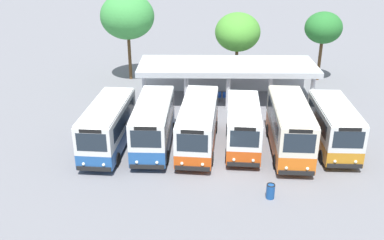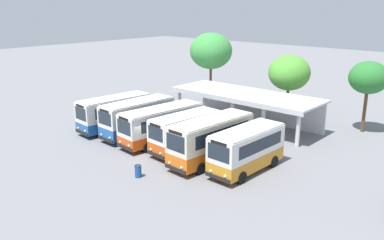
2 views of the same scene
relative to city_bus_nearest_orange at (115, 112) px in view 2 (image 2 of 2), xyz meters
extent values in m
plane|color=slate|center=(7.07, -2.12, -1.82)|extent=(180.00, 180.00, 0.00)
cylinder|color=black|center=(0.93, -2.34, -1.37)|extent=(0.28, 0.91, 0.90)
cylinder|color=black|center=(-1.26, -2.19, -1.37)|extent=(0.28, 0.91, 0.90)
cylinder|color=black|center=(1.26, 2.22, -1.37)|extent=(0.28, 0.91, 0.90)
cylinder|color=black|center=(-0.93, 2.37, -1.37)|extent=(0.28, 0.91, 0.90)
cube|color=#23569E|center=(0.00, 0.01, -0.95)|extent=(2.82, 7.52, 0.98)
cube|color=silver|center=(0.00, 0.01, 0.45)|extent=(2.82, 7.52, 1.82)
cube|color=silver|center=(0.00, 0.01, 1.42)|extent=(2.74, 7.29, 0.12)
cube|color=black|center=(-0.26, -3.69, -1.30)|extent=(2.19, 0.26, 0.28)
cube|color=#1E2833|center=(-0.26, -3.65, 0.50)|extent=(1.88, 0.18, 1.18)
cube|color=black|center=(-0.26, -3.65, 1.24)|extent=(1.38, 0.15, 0.24)
cube|color=#1E2833|center=(1.14, 0.03, 0.50)|extent=(0.46, 5.89, 1.00)
cube|color=#1E2833|center=(-1.13, 0.20, 0.50)|extent=(0.46, 5.89, 1.00)
sphere|color=#EAEACC|center=(0.37, -3.73, -0.99)|extent=(0.20, 0.20, 0.20)
sphere|color=#EAEACC|center=(-0.89, -3.64, -0.99)|extent=(0.20, 0.20, 0.20)
cylinder|color=black|center=(4.12, -2.00, -1.37)|extent=(0.24, 0.91, 0.90)
cylinder|color=black|center=(1.93, -1.95, -1.37)|extent=(0.24, 0.91, 0.90)
cylinder|color=black|center=(4.24, 2.53, -1.37)|extent=(0.24, 0.91, 0.90)
cylinder|color=black|center=(2.05, 2.59, -1.37)|extent=(0.24, 0.91, 0.90)
cube|color=#23569E|center=(3.09, 0.29, -0.88)|extent=(2.49, 7.37, 1.11)
cube|color=silver|center=(3.09, 0.29, 0.55)|extent=(2.49, 7.37, 1.76)
cube|color=silver|center=(3.09, 0.29, 1.49)|extent=(2.41, 7.15, 0.12)
cube|color=black|center=(2.99, -3.39, -1.30)|extent=(2.18, 0.16, 0.28)
cube|color=#1E2833|center=(2.99, -3.35, 0.60)|extent=(1.88, 0.10, 1.14)
cube|color=black|center=(2.99, -3.35, 1.31)|extent=(1.37, 0.09, 0.24)
cube|color=#1E2833|center=(4.22, 0.36, 0.60)|extent=(0.20, 5.85, 0.97)
cube|color=#1E2833|center=(1.95, 0.42, 0.60)|extent=(0.20, 5.85, 0.97)
sphere|color=#EAEACC|center=(3.62, -3.40, -0.99)|extent=(0.20, 0.20, 0.20)
sphere|color=#EAEACC|center=(2.36, -3.37, -0.99)|extent=(0.20, 0.20, 0.20)
cylinder|color=black|center=(7.05, -2.11, -1.37)|extent=(0.30, 0.92, 0.90)
cylinder|color=black|center=(4.84, -1.91, -1.37)|extent=(0.30, 0.92, 0.90)
cylinder|color=black|center=(7.50, 2.81, -1.37)|extent=(0.30, 0.92, 0.90)
cylinder|color=black|center=(5.29, 3.01, -1.37)|extent=(0.30, 0.92, 0.90)
cube|color=#D14C14|center=(6.17, 0.45, -0.98)|extent=(3.03, 8.16, 0.92)
cube|color=silver|center=(6.17, 0.45, 0.38)|extent=(3.03, 8.16, 1.80)
cube|color=silver|center=(6.17, 0.45, 1.34)|extent=(2.94, 7.91, 0.12)
cube|color=black|center=(5.81, -3.55, -1.30)|extent=(2.20, 0.30, 0.28)
cube|color=#1E2833|center=(5.81, -3.51, 0.43)|extent=(1.90, 0.22, 1.17)
cube|color=black|center=(5.81, -3.51, 1.16)|extent=(1.39, 0.18, 0.24)
cube|color=#1E2833|center=(7.32, 0.45, 0.43)|extent=(0.61, 6.36, 0.99)
cube|color=#1E2833|center=(5.03, 0.65, 0.43)|extent=(0.61, 6.36, 0.99)
sphere|color=#EAEACC|center=(6.44, -3.60, -0.99)|extent=(0.20, 0.20, 0.20)
sphere|color=#EAEACC|center=(5.17, -3.49, -0.99)|extent=(0.20, 0.20, 0.20)
cylinder|color=black|center=(10.15, -1.84, -1.37)|extent=(0.29, 0.91, 0.90)
cylinder|color=black|center=(8.07, -1.68, -1.37)|extent=(0.29, 0.91, 0.90)
cylinder|color=black|center=(10.44, 2.17, -1.37)|extent=(0.29, 0.91, 0.90)
cylinder|color=black|center=(8.36, 2.33, -1.37)|extent=(0.29, 0.91, 0.90)
cube|color=#D14C14|center=(9.25, 0.24, -0.94)|extent=(2.65, 6.63, 1.01)
cube|color=white|center=(9.25, 0.24, 0.41)|extent=(2.65, 6.63, 1.69)
cube|color=white|center=(9.25, 0.24, 1.32)|extent=(2.57, 6.43, 0.12)
cube|color=black|center=(9.02, -3.02, -1.30)|extent=(2.08, 0.25, 0.28)
cube|color=#1E2833|center=(9.02, -2.98, 0.46)|extent=(1.79, 0.18, 1.10)
cube|color=black|center=(9.02, -2.98, 1.14)|extent=(1.31, 0.15, 0.24)
cube|color=#1E2833|center=(10.34, 0.27, 0.46)|extent=(0.42, 5.18, 0.93)
cube|color=#1E2833|center=(8.18, 0.42, 0.46)|extent=(0.42, 5.18, 0.93)
sphere|color=#EAEACC|center=(9.62, -3.05, -0.99)|extent=(0.20, 0.20, 0.20)
sphere|color=#EAEACC|center=(8.42, -2.97, -0.99)|extent=(0.20, 0.20, 0.20)
cylinder|color=black|center=(13.32, -2.58, -1.37)|extent=(0.26, 0.91, 0.90)
cylinder|color=black|center=(11.12, -2.47, -1.37)|extent=(0.26, 0.91, 0.90)
cylinder|color=black|center=(13.55, 2.14, -1.37)|extent=(0.26, 0.91, 0.90)
cylinder|color=black|center=(11.36, 2.25, -1.37)|extent=(0.26, 0.91, 0.90)
cube|color=orange|center=(12.34, -0.17, -0.88)|extent=(2.68, 7.73, 1.12)
cube|color=beige|center=(12.34, -0.17, 0.63)|extent=(2.68, 7.73, 1.90)
cube|color=beige|center=(12.34, -0.17, 1.64)|extent=(2.60, 7.49, 0.12)
cube|color=black|center=(12.15, -4.00, -1.30)|extent=(2.18, 0.21, 0.28)
cube|color=#1E2833|center=(12.15, -3.96, 0.68)|extent=(1.88, 0.14, 1.23)
cube|color=black|center=(12.15, -3.96, 1.46)|extent=(1.38, 0.12, 0.24)
cube|color=#1E2833|center=(13.48, -0.12, 0.68)|extent=(0.35, 6.09, 1.04)
cube|color=#1E2833|center=(11.21, -0.01, 0.68)|extent=(0.35, 6.09, 1.04)
sphere|color=#EAEACC|center=(12.78, -4.02, -0.99)|extent=(0.20, 0.20, 0.20)
sphere|color=#EAEACC|center=(11.52, -3.96, -0.99)|extent=(0.20, 0.20, 0.20)
cylinder|color=black|center=(16.47, -1.87, -1.37)|extent=(0.24, 0.91, 0.90)
cylinder|color=black|center=(14.26, -1.81, -1.37)|extent=(0.24, 0.91, 0.90)
cylinder|color=black|center=(16.58, 2.21, -1.37)|extent=(0.24, 0.91, 0.90)
cylinder|color=black|center=(14.37, 2.27, -1.37)|extent=(0.24, 0.91, 0.90)
cube|color=orange|center=(15.42, 0.20, -0.93)|extent=(2.49, 6.64, 1.02)
cube|color=silver|center=(15.42, 0.20, 0.44)|extent=(2.49, 6.64, 1.74)
cube|color=silver|center=(15.42, 0.20, 1.37)|extent=(2.41, 6.44, 0.12)
cube|color=black|center=(15.34, -3.12, -1.30)|extent=(2.20, 0.16, 0.28)
cube|color=#1E2833|center=(15.34, -3.07, 0.49)|extent=(1.90, 0.10, 1.13)
cube|color=black|center=(15.34, -3.07, 1.19)|extent=(1.39, 0.09, 0.24)
cube|color=#1E2833|center=(16.57, 0.27, 0.49)|extent=(0.18, 5.26, 0.96)
cube|color=#1E2833|center=(14.28, 0.33, 0.49)|extent=(0.18, 5.26, 0.96)
sphere|color=#EAEACC|center=(15.97, -3.12, -0.99)|extent=(0.20, 0.20, 0.20)
sphere|color=#EAEACC|center=(14.70, -3.09, -0.99)|extent=(0.20, 0.20, 0.20)
cylinder|color=silver|center=(1.63, 7.50, -0.22)|extent=(0.36, 0.36, 3.20)
cylinder|color=silver|center=(5.15, 7.50, -0.22)|extent=(0.36, 0.36, 3.20)
cylinder|color=silver|center=(8.68, 7.50, -0.22)|extent=(0.36, 0.36, 3.20)
cylinder|color=silver|center=(12.21, 7.50, -0.22)|extent=(0.36, 0.36, 3.20)
cylinder|color=silver|center=(15.74, 7.50, -0.22)|extent=(0.36, 0.36, 3.20)
cube|color=silver|center=(8.68, 12.12, -0.22)|extent=(14.91, 0.20, 3.20)
cube|color=silver|center=(8.68, 9.71, 1.48)|extent=(15.41, 5.52, 0.20)
cube|color=silver|center=(8.68, 7.00, 1.24)|extent=(15.41, 0.10, 0.28)
cylinder|color=slate|center=(7.59, 9.13, -1.60)|extent=(0.03, 0.03, 0.44)
cylinder|color=slate|center=(7.24, 9.12, -1.60)|extent=(0.03, 0.03, 0.44)
cylinder|color=slate|center=(7.59, 9.48, -1.60)|extent=(0.03, 0.03, 0.44)
cylinder|color=slate|center=(7.23, 9.47, -1.60)|extent=(0.03, 0.03, 0.44)
cube|color=#1E4CB2|center=(7.41, 9.30, -1.36)|extent=(0.45, 0.45, 0.04)
cube|color=#1E4CB2|center=(7.41, 9.50, -1.16)|extent=(0.44, 0.05, 0.40)
cylinder|color=slate|center=(8.18, 9.13, -1.60)|extent=(0.03, 0.03, 0.44)
cylinder|color=slate|center=(7.83, 9.13, -1.60)|extent=(0.03, 0.03, 0.44)
cylinder|color=slate|center=(8.17, 9.48, -1.60)|extent=(0.03, 0.03, 0.44)
cylinder|color=slate|center=(7.82, 9.48, -1.60)|extent=(0.03, 0.03, 0.44)
cube|color=#1E4CB2|center=(8.00, 9.31, -1.36)|extent=(0.45, 0.45, 0.04)
cube|color=#1E4CB2|center=(8.00, 9.50, -1.16)|extent=(0.44, 0.05, 0.40)
cylinder|color=slate|center=(8.77, 9.10, -1.60)|extent=(0.03, 0.03, 0.44)
cylinder|color=slate|center=(8.41, 9.09, -1.60)|extent=(0.03, 0.03, 0.44)
cylinder|color=slate|center=(8.76, 9.45, -1.60)|extent=(0.03, 0.03, 0.44)
cylinder|color=slate|center=(8.41, 9.44, -1.60)|extent=(0.03, 0.03, 0.44)
cube|color=#1E4CB2|center=(8.59, 9.27, -1.36)|extent=(0.45, 0.45, 0.04)
cube|color=#1E4CB2|center=(8.58, 9.47, -1.16)|extent=(0.44, 0.05, 0.40)
cylinder|color=slate|center=(9.35, 9.16, -1.60)|extent=(0.03, 0.03, 0.44)
cylinder|color=slate|center=(9.00, 9.15, -1.60)|extent=(0.03, 0.03, 0.44)
cylinder|color=slate|center=(9.35, 9.51, -1.60)|extent=(0.03, 0.03, 0.44)
cylinder|color=slate|center=(8.99, 9.50, -1.60)|extent=(0.03, 0.03, 0.44)
cube|color=#1E4CB2|center=(9.17, 9.33, -1.36)|extent=(0.45, 0.45, 0.04)
cube|color=#1E4CB2|center=(9.17, 9.53, -1.16)|extent=(0.44, 0.05, 0.40)
cylinder|color=slate|center=(9.94, 9.09, -1.60)|extent=(0.03, 0.03, 0.44)
cylinder|color=slate|center=(9.59, 9.08, -1.60)|extent=(0.03, 0.03, 0.44)
cylinder|color=slate|center=(9.93, 9.44, -1.60)|extent=(0.03, 0.03, 0.44)
cylinder|color=slate|center=(9.58, 9.44, -1.60)|extent=(0.03, 0.03, 0.44)
cube|color=#1E4CB2|center=(9.76, 9.26, -1.36)|extent=(0.45, 0.45, 0.04)
cube|color=#1E4CB2|center=(9.76, 9.46, -1.16)|extent=(0.44, 0.05, 0.40)
cylinder|color=brown|center=(10.04, 15.90, -0.25)|extent=(0.32, 0.32, 3.15)
ellipsoid|color=#4C9933|center=(10.04, 15.90, 3.02)|extent=(4.50, 4.50, 3.82)
cylinder|color=brown|center=(18.41, 15.71, 0.16)|extent=(0.32, 0.32, 3.97)
ellipsoid|color=#28722D|center=(18.41, 15.71, 3.51)|extent=(3.64, 3.64, 3.09)
cylinder|color=brown|center=(-0.80, 15.74, 0.38)|extent=(0.32, 0.32, 4.41)
ellipsoid|color=green|center=(-0.80, 15.74, 4.57)|extent=(5.26, 5.26, 4.48)
cylinder|color=#19478C|center=(10.29, -5.93, -1.40)|extent=(0.48, 0.48, 0.85)
torus|color=black|center=(10.29, -5.93, -0.95)|extent=(0.49, 0.49, 0.06)
camera|label=1|loc=(6.13, -26.79, 12.13)|focal=40.39mm
camera|label=2|loc=(30.87, -23.05, 10.17)|focal=37.39mm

